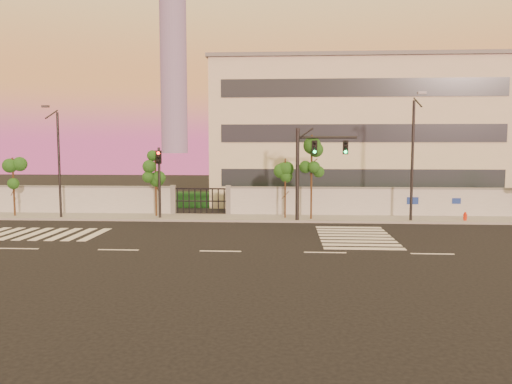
% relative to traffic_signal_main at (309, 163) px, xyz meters
% --- Properties ---
extents(ground, '(120.00, 120.00, 0.00)m').
position_rel_traffic_signal_main_xyz_m(ground, '(-4.66, -9.26, -3.90)').
color(ground, black).
rests_on(ground, ground).
extents(sidewalk, '(60.00, 3.00, 0.15)m').
position_rel_traffic_signal_main_xyz_m(sidewalk, '(-4.66, 1.24, -3.83)').
color(sidewalk, gray).
rests_on(sidewalk, ground).
extents(perimeter_wall, '(60.00, 0.36, 2.20)m').
position_rel_traffic_signal_main_xyz_m(perimeter_wall, '(-4.55, 2.74, -2.83)').
color(perimeter_wall, '#A9ACB1').
rests_on(perimeter_wall, ground).
extents(hedge_row, '(41.00, 4.25, 1.80)m').
position_rel_traffic_signal_main_xyz_m(hedge_row, '(-3.49, 5.48, -3.09)').
color(hedge_row, '#0F3516').
rests_on(hedge_row, ground).
extents(institutional_building, '(24.40, 12.40, 12.25)m').
position_rel_traffic_signal_main_xyz_m(institutional_building, '(4.34, 12.73, 2.25)').
color(institutional_building, beige).
rests_on(institutional_building, ground).
extents(distant_skyscraper, '(16.00, 16.00, 118.00)m').
position_rel_traffic_signal_main_xyz_m(distant_skyscraper, '(-69.66, 270.74, 58.08)').
color(distant_skyscraper, slate).
rests_on(distant_skyscraper, ground).
extents(road_markings, '(57.00, 7.62, 0.02)m').
position_rel_traffic_signal_main_xyz_m(road_markings, '(-6.24, -5.50, -3.89)').
color(road_markings, silver).
rests_on(road_markings, ground).
extents(street_tree_b, '(1.61, 1.28, 4.22)m').
position_rel_traffic_signal_main_xyz_m(street_tree_b, '(-20.50, 0.95, -0.80)').
color(street_tree_b, '#382314').
rests_on(street_tree_b, ground).
extents(street_tree_c, '(1.48, 1.18, 4.71)m').
position_rel_traffic_signal_main_xyz_m(street_tree_c, '(-10.53, 1.33, -0.44)').
color(street_tree_c, '#382314').
rests_on(street_tree_c, ground).
extents(street_tree_d, '(1.33, 1.06, 4.18)m').
position_rel_traffic_signal_main_xyz_m(street_tree_d, '(-1.55, 1.02, -0.83)').
color(street_tree_d, '#382314').
rests_on(street_tree_d, ground).
extents(street_tree_e, '(1.60, 1.27, 5.76)m').
position_rel_traffic_signal_main_xyz_m(street_tree_e, '(0.19, 0.68, 0.33)').
color(street_tree_e, '#382314').
rests_on(street_tree_e, ground).
extents(traffic_signal_main, '(3.91, 0.45, 6.18)m').
position_rel_traffic_signal_main_xyz_m(traffic_signal_main, '(0.00, 0.00, 0.00)').
color(traffic_signal_main, black).
rests_on(traffic_signal_main, ground).
extents(traffic_signal_secondary, '(0.38, 0.36, 4.92)m').
position_rel_traffic_signal_main_xyz_m(traffic_signal_secondary, '(-10.11, 0.60, -0.78)').
color(traffic_signal_secondary, black).
rests_on(traffic_signal_secondary, ground).
extents(streetlight_west, '(0.45, 1.83, 7.62)m').
position_rel_traffic_signal_main_xyz_m(streetlight_west, '(-16.94, 0.22, 0.21)').
color(streetlight_west, black).
rests_on(streetlight_west, ground).
extents(streetlight_east, '(0.50, 2.00, 8.32)m').
position_rel_traffic_signal_main_xyz_m(streetlight_east, '(6.69, 0.21, 0.59)').
color(streetlight_east, black).
rests_on(streetlight_east, ground).
extents(fire_hydrant, '(0.27, 0.26, 0.70)m').
position_rel_traffic_signal_main_xyz_m(fire_hydrant, '(10.23, 0.48, -3.55)').
color(fire_hydrant, red).
rests_on(fire_hydrant, ground).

